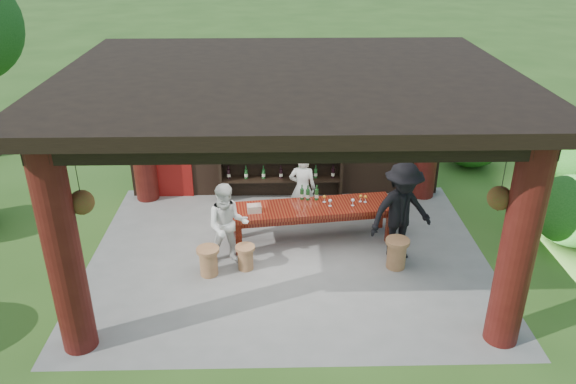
{
  "coord_description": "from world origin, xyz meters",
  "views": [
    {
      "loc": [
        -0.21,
        -9.03,
        5.7
      ],
      "look_at": [
        0.0,
        0.4,
        1.15
      ],
      "focal_mm": 35.0,
      "sensor_mm": 36.0,
      "label": 1
    }
  ],
  "objects_px": {
    "guest_man": "(401,212)",
    "napkin_basket": "(254,208)",
    "stool_near_right": "(397,253)",
    "wine_shelf": "(281,149)",
    "stool_far_left": "(209,261)",
    "host": "(302,188)",
    "stool_near_left": "(246,257)",
    "guest_woman": "(228,225)",
    "tasting_table": "(313,211)"
  },
  "relations": [
    {
      "from": "napkin_basket",
      "to": "stool_far_left",
      "type": "bearing_deg",
      "value": -129.58
    },
    {
      "from": "guest_man",
      "to": "napkin_basket",
      "type": "distance_m",
      "value": 2.73
    },
    {
      "from": "stool_far_left",
      "to": "guest_man",
      "type": "height_order",
      "value": "guest_man"
    },
    {
      "from": "host",
      "to": "guest_man",
      "type": "xyz_separation_m",
      "value": [
        1.73,
        -1.47,
        0.2
      ]
    },
    {
      "from": "wine_shelf",
      "to": "tasting_table",
      "type": "distance_m",
      "value": 2.03
    },
    {
      "from": "stool_near_left",
      "to": "stool_far_left",
      "type": "height_order",
      "value": "stool_far_left"
    },
    {
      "from": "wine_shelf",
      "to": "stool_far_left",
      "type": "xyz_separation_m",
      "value": [
        -1.32,
        -3.03,
        -0.92
      ]
    },
    {
      "from": "host",
      "to": "guest_man",
      "type": "relative_size",
      "value": 0.79
    },
    {
      "from": "tasting_table",
      "to": "stool_near_right",
      "type": "height_order",
      "value": "tasting_table"
    },
    {
      "from": "tasting_table",
      "to": "guest_man",
      "type": "distance_m",
      "value": 1.74
    },
    {
      "from": "stool_near_right",
      "to": "stool_near_left",
      "type": "bearing_deg",
      "value": 179.76
    },
    {
      "from": "guest_man",
      "to": "napkin_basket",
      "type": "bearing_deg",
      "value": 150.93
    },
    {
      "from": "guest_man",
      "to": "guest_woman",
      "type": "bearing_deg",
      "value": 162.97
    },
    {
      "from": "guest_man",
      "to": "host",
      "type": "bearing_deg",
      "value": 120.37
    },
    {
      "from": "stool_far_left",
      "to": "host",
      "type": "distance_m",
      "value": 2.67
    },
    {
      "from": "napkin_basket",
      "to": "guest_woman",
      "type": "bearing_deg",
      "value": -128.11
    },
    {
      "from": "stool_near_left",
      "to": "guest_man",
      "type": "distance_m",
      "value": 2.94
    },
    {
      "from": "stool_near_right",
      "to": "wine_shelf",
      "type": "bearing_deg",
      "value": 125.71
    },
    {
      "from": "wine_shelf",
      "to": "napkin_basket",
      "type": "bearing_deg",
      "value": -104.33
    },
    {
      "from": "tasting_table",
      "to": "guest_man",
      "type": "bearing_deg",
      "value": -23.39
    },
    {
      "from": "stool_near_right",
      "to": "napkin_basket",
      "type": "xyz_separation_m",
      "value": [
        -2.59,
        0.8,
        0.52
      ]
    },
    {
      "from": "tasting_table",
      "to": "host",
      "type": "xyz_separation_m",
      "value": [
        -0.16,
        0.79,
        0.13
      ]
    },
    {
      "from": "host",
      "to": "guest_man",
      "type": "distance_m",
      "value": 2.28
    },
    {
      "from": "tasting_table",
      "to": "guest_woman",
      "type": "height_order",
      "value": "guest_woman"
    },
    {
      "from": "stool_near_right",
      "to": "napkin_basket",
      "type": "height_order",
      "value": "napkin_basket"
    },
    {
      "from": "stool_near_right",
      "to": "stool_far_left",
      "type": "distance_m",
      "value": 3.39
    },
    {
      "from": "stool_far_left",
      "to": "guest_man",
      "type": "xyz_separation_m",
      "value": [
        3.48,
        0.49,
        0.67
      ]
    },
    {
      "from": "stool_far_left",
      "to": "guest_woman",
      "type": "distance_m",
      "value": 0.71
    },
    {
      "from": "tasting_table",
      "to": "stool_near_right",
      "type": "distance_m",
      "value": 1.81
    },
    {
      "from": "guest_man",
      "to": "wine_shelf",
      "type": "bearing_deg",
      "value": 111.23
    },
    {
      "from": "wine_shelf",
      "to": "stool_near_right",
      "type": "relative_size",
      "value": 4.79
    },
    {
      "from": "napkin_basket",
      "to": "stool_near_left",
      "type": "bearing_deg",
      "value": -100.52
    },
    {
      "from": "stool_near_right",
      "to": "guest_man",
      "type": "relative_size",
      "value": 0.3
    },
    {
      "from": "stool_near_left",
      "to": "host",
      "type": "distance_m",
      "value": 2.17
    },
    {
      "from": "tasting_table",
      "to": "guest_woman",
      "type": "relative_size",
      "value": 2.06
    },
    {
      "from": "stool_near_right",
      "to": "host",
      "type": "relative_size",
      "value": 0.38
    },
    {
      "from": "guest_woman",
      "to": "guest_man",
      "type": "bearing_deg",
      "value": -4.46
    },
    {
      "from": "stool_near_left",
      "to": "napkin_basket",
      "type": "bearing_deg",
      "value": 79.48
    },
    {
      "from": "stool_near_left",
      "to": "guest_woman",
      "type": "relative_size",
      "value": 0.29
    },
    {
      "from": "stool_far_left",
      "to": "wine_shelf",
      "type": "bearing_deg",
      "value": 66.41
    },
    {
      "from": "wine_shelf",
      "to": "napkin_basket",
      "type": "height_order",
      "value": "wine_shelf"
    },
    {
      "from": "stool_near_left",
      "to": "guest_man",
      "type": "xyz_separation_m",
      "value": [
        2.83,
        0.32,
        0.71
      ]
    },
    {
      "from": "guest_man",
      "to": "stool_near_right",
      "type": "bearing_deg",
      "value": -125.41
    },
    {
      "from": "wine_shelf",
      "to": "stool_near_right",
      "type": "height_order",
      "value": "wine_shelf"
    },
    {
      "from": "guest_man",
      "to": "napkin_basket",
      "type": "height_order",
      "value": "guest_man"
    },
    {
      "from": "wine_shelf",
      "to": "host",
      "type": "relative_size",
      "value": 1.81
    },
    {
      "from": "wine_shelf",
      "to": "stool_near_left",
      "type": "relative_size",
      "value": 5.89
    },
    {
      "from": "host",
      "to": "napkin_basket",
      "type": "height_order",
      "value": "host"
    },
    {
      "from": "stool_near_left",
      "to": "stool_near_right",
      "type": "relative_size",
      "value": 0.81
    },
    {
      "from": "tasting_table",
      "to": "napkin_basket",
      "type": "relative_size",
      "value": 12.53
    }
  ]
}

